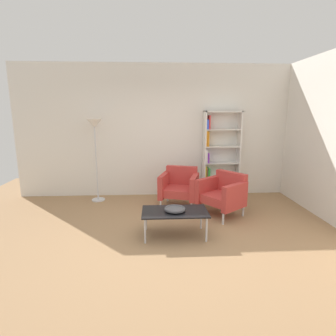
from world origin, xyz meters
The scene contains 8 objects.
ground_plane centered at (0.00, 0.00, 0.00)m, with size 8.32×8.32×0.00m, color #9E7751.
plaster_back_panel centered at (0.00, 2.46, 1.45)m, with size 6.40×0.12×2.90m, color silver.
bookshelf_tall centered at (1.25, 2.26, 0.93)m, with size 0.80×0.30×1.90m.
coffee_table_low centered at (0.12, 0.26, 0.37)m, with size 1.00×0.56×0.40m.
decorative_bowl centered at (0.12, 0.26, 0.43)m, with size 0.32×0.32×0.05m.
armchair_near_window centered at (0.32, 1.61, 0.41)m, with size 0.87×0.83×0.78m.
armchair_by_bookshelf centered at (1.08, 1.09, 0.41)m, with size 0.94×0.95×0.78m.
floor_lamp_torchiere centered at (-1.40, 2.05, 1.45)m, with size 0.32×0.32×1.74m.
Camera 1 is at (-0.19, -3.62, 1.88)m, focal length 28.90 mm.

